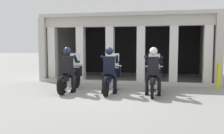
# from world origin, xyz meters

# --- Properties ---
(ground_plane) EXTENTS (80.00, 80.00, 0.00)m
(ground_plane) POSITION_xyz_m (0.00, 3.00, 0.00)
(ground_plane) COLOR gray
(station_building) EXTENTS (8.03, 4.62, 3.07)m
(station_building) POSITION_xyz_m (0.14, 5.03, 1.91)
(station_building) COLOR black
(station_building) RESTS_ON ground
(kerb_strip) EXTENTS (7.53, 0.24, 0.12)m
(kerb_strip) POSITION_xyz_m (0.14, 2.33, 0.06)
(kerb_strip) COLOR #B7B5AD
(kerb_strip) RESTS_ON ground
(motorcycle_left) EXTENTS (0.62, 2.04, 1.35)m
(motorcycle_left) POSITION_xyz_m (-1.47, 0.34, 0.50)
(motorcycle_left) COLOR black
(motorcycle_left) RESTS_ON ground
(police_officer_left) EXTENTS (0.63, 0.61, 1.58)m
(police_officer_left) POSITION_xyz_m (-1.48, 0.06, 0.94)
(police_officer_left) COLOR black
(police_officer_left) RESTS_ON ground
(motorcycle_center) EXTENTS (0.62, 2.04, 1.35)m
(motorcycle_center) POSITION_xyz_m (0.00, 0.42, 0.50)
(motorcycle_center) COLOR black
(motorcycle_center) RESTS_ON ground
(police_officer_center) EXTENTS (0.63, 0.61, 1.58)m
(police_officer_center) POSITION_xyz_m (0.00, 0.14, 0.94)
(police_officer_center) COLOR black
(police_officer_center) RESTS_ON ground
(motorcycle_right) EXTENTS (0.62, 2.04, 1.35)m
(motorcycle_right) POSITION_xyz_m (1.48, 0.42, 0.50)
(motorcycle_right) COLOR black
(motorcycle_right) RESTS_ON ground
(police_officer_right) EXTENTS (0.63, 0.61, 1.58)m
(police_officer_right) POSITION_xyz_m (1.48, 0.13, 0.94)
(police_officer_right) COLOR black
(police_officer_right) RESTS_ON ground
(bollard_kerbside) EXTENTS (0.14, 0.14, 1.01)m
(bollard_kerbside) POSITION_xyz_m (3.87, 1.96, 0.50)
(bollard_kerbside) COLOR yellow
(bollard_kerbside) RESTS_ON ground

